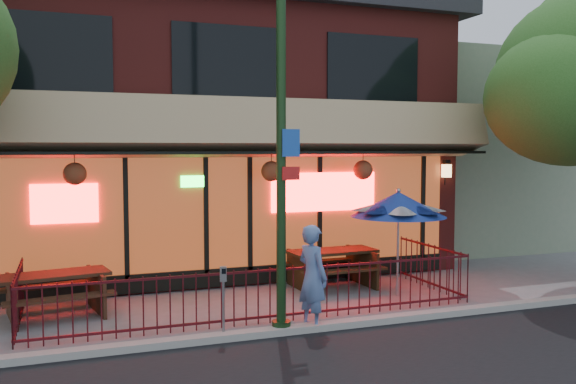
% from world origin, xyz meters
% --- Properties ---
extents(ground, '(80.00, 80.00, 0.00)m').
position_xyz_m(ground, '(0.00, 0.00, 0.00)').
color(ground, gray).
rests_on(ground, ground).
extents(curb, '(80.00, 0.25, 0.12)m').
position_xyz_m(curb, '(0.00, -0.50, 0.06)').
color(curb, '#999993').
rests_on(curb, ground).
extents(restaurant_building, '(12.96, 9.49, 8.05)m').
position_xyz_m(restaurant_building, '(0.00, 7.11, 4.13)').
color(restaurant_building, maroon).
rests_on(restaurant_building, ground).
extents(neighbor_building, '(6.00, 7.00, 6.00)m').
position_xyz_m(neighbor_building, '(9.00, 7.70, 3.00)').
color(neighbor_building, gray).
rests_on(neighbor_building, ground).
extents(patio_fence, '(8.44, 2.62, 1.00)m').
position_xyz_m(patio_fence, '(0.00, 0.50, 0.63)').
color(patio_fence, '#420E14').
rests_on(patio_fence, ground).
extents(street_light, '(0.43, 0.32, 7.00)m').
position_xyz_m(street_light, '(0.00, -0.40, 3.15)').
color(street_light, black).
rests_on(street_light, ground).
extents(picnic_table_left, '(2.13, 1.77, 0.82)m').
position_xyz_m(picnic_table_left, '(-3.60, 1.96, 0.54)').
color(picnic_table_left, '#3F2516').
rests_on(picnic_table_left, ground).
extents(picnic_table_right, '(2.04, 1.60, 0.84)m').
position_xyz_m(picnic_table_right, '(2.19, 2.40, 0.55)').
color(picnic_table_right, '#332312').
rests_on(picnic_table_right, ground).
extents(patio_umbrella, '(2.00, 2.00, 2.28)m').
position_xyz_m(patio_umbrella, '(3.15, 1.16, 1.95)').
color(patio_umbrella, gray).
rests_on(patio_umbrella, ground).
extents(pedestrian, '(0.61, 0.76, 1.81)m').
position_xyz_m(pedestrian, '(0.59, -0.35, 0.90)').
color(pedestrian, '#5470A9').
rests_on(pedestrian, ground).
extents(parking_meter_near, '(0.12, 0.11, 1.20)m').
position_xyz_m(parking_meter_near, '(-1.00, -0.40, 0.81)').
color(parking_meter_near, gray).
rests_on(parking_meter_near, ground).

